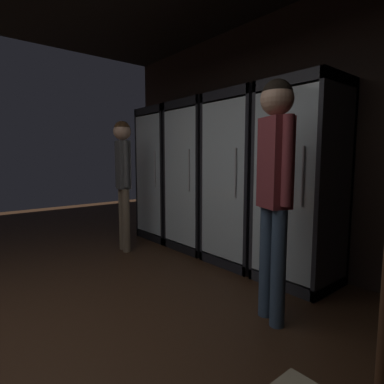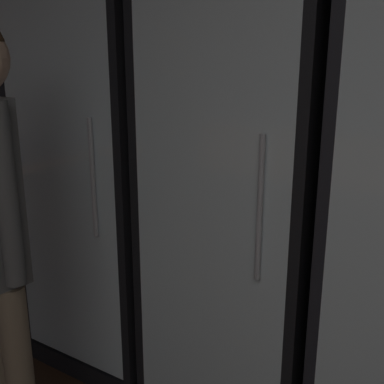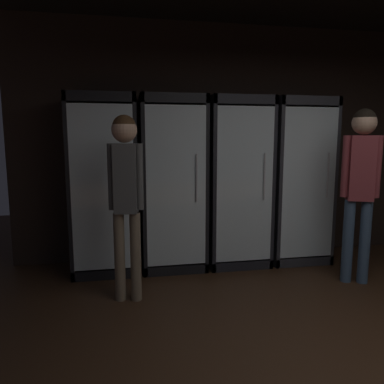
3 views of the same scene
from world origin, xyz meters
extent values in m
cube|color=black|center=(-1.92, 2.96, 0.96)|extent=(0.70, 0.04, 1.92)
cube|color=black|center=(-2.25, 2.67, 0.96)|extent=(0.04, 0.62, 1.92)
cube|color=black|center=(-1.59, 2.67, 0.96)|extent=(0.04, 0.62, 1.92)
cube|color=black|center=(-1.92, 2.67, 0.05)|extent=(0.70, 0.62, 0.10)
cube|color=white|center=(-1.92, 2.93, 0.96)|extent=(0.62, 0.02, 1.68)
cube|color=silver|center=(-1.92, 2.37, 0.96)|extent=(0.62, 0.02, 1.68)
cylinder|color=#B2B2B7|center=(-1.71, 2.35, 1.05)|extent=(0.02, 0.02, 0.50)
cube|color=silver|center=(-1.92, 2.67, 0.12)|extent=(0.60, 0.54, 0.02)
cylinder|color=brown|center=(-2.13, 2.63, 0.23)|extent=(0.08, 0.08, 0.20)
cylinder|color=brown|center=(-2.13, 2.63, 0.36)|extent=(0.03, 0.03, 0.06)
cylinder|color=beige|center=(-2.13, 2.63, 0.24)|extent=(0.08, 0.08, 0.08)
cylinder|color=gray|center=(-1.92, 2.68, 0.24)|extent=(0.07, 0.07, 0.22)
cylinder|color=gray|center=(-1.92, 2.68, 0.38)|extent=(0.02, 0.02, 0.07)
cylinder|color=#B2332D|center=(-1.92, 2.68, 0.22)|extent=(0.07, 0.07, 0.07)
cylinder|color=brown|center=(-1.73, 2.65, 0.24)|extent=(0.07, 0.07, 0.23)
cylinder|color=brown|center=(-1.73, 2.65, 0.40)|extent=(0.02, 0.02, 0.07)
cylinder|color=#B2332D|center=(-1.73, 2.65, 0.22)|extent=(0.07, 0.07, 0.07)
cube|color=silver|center=(-1.92, 2.67, 0.54)|extent=(0.60, 0.54, 0.02)
cylinder|color=#194723|center=(-2.11, 2.66, 0.65)|extent=(0.07, 0.07, 0.22)
cylinder|color=#194723|center=(-2.11, 2.66, 0.80)|extent=(0.02, 0.02, 0.06)
cylinder|color=white|center=(-2.11, 2.66, 0.66)|extent=(0.07, 0.07, 0.06)
cylinder|color=gray|center=(-1.91, 2.71, 0.65)|extent=(0.07, 0.07, 0.21)
cylinder|color=gray|center=(-1.91, 2.71, 0.79)|extent=(0.02, 0.02, 0.07)
cylinder|color=tan|center=(-1.91, 2.71, 0.65)|extent=(0.07, 0.07, 0.06)
cylinder|color=#9EAD99|center=(-1.72, 2.62, 0.66)|extent=(0.06, 0.06, 0.23)
cylinder|color=#9EAD99|center=(-1.72, 2.62, 0.81)|extent=(0.02, 0.02, 0.07)
cylinder|color=beige|center=(-1.72, 2.62, 0.66)|extent=(0.07, 0.07, 0.06)
cube|color=silver|center=(-1.92, 2.67, 0.95)|extent=(0.60, 0.54, 0.02)
cylinder|color=#194723|center=(-2.06, 2.70, 1.06)|extent=(0.07, 0.07, 0.19)
cylinder|color=#194723|center=(-2.06, 2.70, 1.19)|extent=(0.03, 0.03, 0.07)
cylinder|color=white|center=(-2.06, 2.70, 1.04)|extent=(0.07, 0.07, 0.05)
cylinder|color=brown|center=(-1.76, 2.63, 1.08)|extent=(0.06, 0.06, 0.24)
cylinder|color=brown|center=(-1.76, 2.63, 1.23)|extent=(0.02, 0.02, 0.07)
cylinder|color=#2D2D33|center=(-1.76, 2.63, 1.08)|extent=(0.06, 0.06, 0.07)
cube|color=silver|center=(-1.92, 2.67, 1.37)|extent=(0.60, 0.54, 0.02)
cylinder|color=black|center=(-2.12, 2.69, 1.48)|extent=(0.06, 0.06, 0.20)
cylinder|color=black|center=(-2.12, 2.69, 1.61)|extent=(0.02, 0.02, 0.06)
cylinder|color=#2D2D33|center=(-2.12, 2.69, 1.47)|extent=(0.06, 0.06, 0.06)
cylinder|color=#194723|center=(-1.92, 2.63, 1.48)|extent=(0.07, 0.07, 0.20)
cylinder|color=#194723|center=(-1.92, 2.63, 1.61)|extent=(0.03, 0.03, 0.07)
cylinder|color=#2D2D33|center=(-1.92, 2.63, 1.47)|extent=(0.07, 0.07, 0.06)
cylinder|color=black|center=(-1.72, 2.69, 1.47)|extent=(0.07, 0.07, 0.19)
cylinder|color=black|center=(-1.72, 2.69, 1.60)|extent=(0.03, 0.03, 0.06)
cylinder|color=#2D2D33|center=(-1.72, 2.69, 1.48)|extent=(0.08, 0.08, 0.06)
cube|color=black|center=(-1.18, 2.96, 0.96)|extent=(0.70, 0.04, 1.92)
cube|color=black|center=(-1.51, 2.67, 0.96)|extent=(0.04, 0.62, 1.92)
cube|color=black|center=(-0.84, 2.67, 0.96)|extent=(0.04, 0.62, 1.92)
cube|color=white|center=(-1.18, 2.93, 0.96)|extent=(0.62, 0.02, 1.68)
cube|color=silver|center=(-1.18, 2.37, 0.96)|extent=(0.62, 0.02, 1.68)
cylinder|color=#B2B2B7|center=(-0.97, 2.35, 1.05)|extent=(0.02, 0.02, 0.50)
cube|color=silver|center=(-1.18, 2.67, 0.12)|extent=(0.60, 0.54, 0.02)
cylinder|color=brown|center=(-1.32, 2.64, 0.24)|extent=(0.08, 0.08, 0.22)
cylinder|color=brown|center=(-1.32, 2.64, 0.39)|extent=(0.02, 0.02, 0.09)
cylinder|color=tan|center=(-1.32, 2.64, 0.24)|extent=(0.08, 0.08, 0.06)
cylinder|color=#336B38|center=(-1.03, 2.72, 0.24)|extent=(0.06, 0.06, 0.23)
cylinder|color=#336B38|center=(-1.03, 2.72, 0.40)|extent=(0.02, 0.02, 0.08)
cylinder|color=white|center=(-1.03, 2.72, 0.23)|extent=(0.07, 0.07, 0.08)
cube|color=silver|center=(-1.18, 2.67, 0.68)|extent=(0.60, 0.54, 0.02)
cylinder|color=#336B38|center=(-1.39, 2.63, 0.78)|extent=(0.07, 0.07, 0.20)
cylinder|color=#336B38|center=(-1.39, 2.63, 0.92)|extent=(0.02, 0.02, 0.07)
cylinder|color=beige|center=(-1.39, 2.63, 0.79)|extent=(0.07, 0.07, 0.07)
cylinder|color=#336B38|center=(-1.24, 2.67, 0.78)|extent=(0.07, 0.07, 0.18)
cylinder|color=#336B38|center=(-1.24, 2.67, 0.90)|extent=(0.02, 0.02, 0.07)
cylinder|color=beige|center=(-1.24, 2.67, 0.78)|extent=(0.07, 0.07, 0.07)
cylinder|color=#9EAD99|center=(-1.09, 2.71, 0.80)|extent=(0.08, 0.08, 0.24)
cylinder|color=#9EAD99|center=(-1.09, 2.71, 0.96)|extent=(0.03, 0.03, 0.07)
cylinder|color=#2D2D33|center=(-1.09, 2.71, 0.80)|extent=(0.08, 0.08, 0.07)
cylinder|color=#194723|center=(-0.95, 2.67, 0.78)|extent=(0.07, 0.07, 0.19)
cylinder|color=#194723|center=(-0.95, 2.67, 0.91)|extent=(0.03, 0.03, 0.08)
cylinder|color=beige|center=(-0.95, 2.67, 0.78)|extent=(0.07, 0.07, 0.06)
cube|color=silver|center=(-1.18, 2.67, 1.23)|extent=(0.60, 0.54, 0.02)
cylinder|color=#194723|center=(-1.40, 2.71, 1.35)|extent=(0.06, 0.06, 0.23)
cylinder|color=#194723|center=(-1.40, 2.71, 1.50)|extent=(0.02, 0.02, 0.07)
cylinder|color=#2D2D33|center=(-1.40, 2.71, 1.34)|extent=(0.07, 0.07, 0.07)
cylinder|color=#9EAD99|center=(-1.25, 2.63, 1.35)|extent=(0.08, 0.08, 0.22)
cylinder|color=#9EAD99|center=(-1.25, 2.63, 1.51)|extent=(0.03, 0.03, 0.10)
cylinder|color=white|center=(-1.25, 2.63, 1.34)|extent=(0.08, 0.08, 0.07)
cylinder|color=gray|center=(-1.09, 2.63, 1.34)|extent=(0.07, 0.07, 0.21)
cylinder|color=gray|center=(-1.09, 2.63, 1.48)|extent=(0.02, 0.02, 0.07)
cylinder|color=#2D2D33|center=(-1.09, 2.63, 1.33)|extent=(0.07, 0.07, 0.08)
cylinder|color=#194723|center=(-0.95, 2.64, 1.34)|extent=(0.07, 0.07, 0.20)
cylinder|color=#194723|center=(-0.95, 2.64, 1.48)|extent=(0.02, 0.02, 0.08)
cylinder|color=white|center=(-0.95, 2.64, 1.32)|extent=(0.07, 0.07, 0.07)
cube|color=black|center=(-0.76, 2.67, 0.96)|extent=(0.04, 0.62, 1.92)
cylinder|color=#336B38|center=(-0.63, 2.65, 0.36)|extent=(0.02, 0.02, 0.06)
cylinder|color=#72604C|center=(-1.76, 1.87, 0.41)|extent=(0.10, 0.10, 0.81)
cylinder|color=#4C4C4C|center=(-1.57, 1.84, 1.13)|extent=(0.06, 0.06, 0.58)
camera|label=1|loc=(1.91, 0.01, 1.21)|focal=29.09mm
camera|label=2|loc=(-0.35, 0.97, 1.54)|focal=44.77mm
camera|label=3|loc=(-1.68, -1.33, 1.46)|focal=33.87mm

